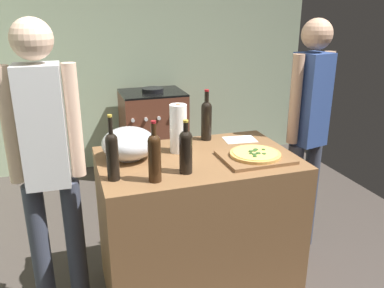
# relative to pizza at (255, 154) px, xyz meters

# --- Properties ---
(ground_plane) EXTENTS (4.37, 3.64, 0.02)m
(ground_plane) POSITION_rel_pizza_xyz_m (-0.36, 0.97, -0.97)
(ground_plane) COLOR #3F3833
(kitchen_wall_rear) EXTENTS (4.37, 0.10, 2.60)m
(kitchen_wall_rear) POSITION_rel_pizza_xyz_m (-0.36, 2.54, 0.34)
(kitchen_wall_rear) COLOR #99A889
(kitchen_wall_rear) RESTS_ON ground_plane
(counter) EXTENTS (1.17, 0.76, 0.93)m
(counter) POSITION_rel_pizza_xyz_m (-0.32, 0.13, -0.49)
(counter) COLOR brown
(counter) RESTS_ON ground_plane
(cutting_board) EXTENTS (0.40, 0.32, 0.02)m
(cutting_board) POSITION_rel_pizza_xyz_m (-0.00, 0.00, -0.02)
(cutting_board) COLOR brown
(cutting_board) RESTS_ON counter
(pizza) EXTENTS (0.30, 0.30, 0.03)m
(pizza) POSITION_rel_pizza_xyz_m (0.00, 0.00, 0.00)
(pizza) COLOR tan
(pizza) RESTS_ON cutting_board
(mixing_bowl) EXTENTS (0.31, 0.31, 0.19)m
(mixing_bowl) POSITION_rel_pizza_xyz_m (-0.71, 0.23, 0.06)
(mixing_bowl) COLOR #B2B2B7
(mixing_bowl) RESTS_ON counter
(paper_towel_roll) EXTENTS (0.10, 0.10, 0.30)m
(paper_towel_roll) POSITION_rel_pizza_xyz_m (-0.40, 0.26, 0.12)
(paper_towel_roll) COLOR white
(paper_towel_roll) RESTS_ON counter
(wine_bottle_dark) EXTENTS (0.07, 0.07, 0.30)m
(wine_bottle_dark) POSITION_rel_pizza_xyz_m (-0.45, -0.07, 0.10)
(wine_bottle_dark) COLOR black
(wine_bottle_dark) RESTS_ON counter
(wine_bottle_amber) EXTENTS (0.07, 0.07, 0.34)m
(wine_bottle_amber) POSITION_rel_pizza_xyz_m (-0.15, 0.43, 0.12)
(wine_bottle_amber) COLOR black
(wine_bottle_amber) RESTS_ON counter
(wine_bottle_green) EXTENTS (0.07, 0.07, 0.32)m
(wine_bottle_green) POSITION_rel_pizza_xyz_m (-0.63, -0.12, 0.11)
(wine_bottle_green) COLOR #331E0F
(wine_bottle_green) RESTS_ON counter
(wine_bottle_clear) EXTENTS (0.06, 0.06, 0.35)m
(wine_bottle_clear) POSITION_rel_pizza_xyz_m (-0.83, -0.04, 0.11)
(wine_bottle_clear) COLOR black
(wine_bottle_clear) RESTS_ON counter
(recipe_sheet) EXTENTS (0.23, 0.17, 0.00)m
(recipe_sheet) POSITION_rel_pizza_xyz_m (0.06, 0.35, -0.03)
(recipe_sheet) COLOR white
(recipe_sheet) RESTS_ON counter
(stove) EXTENTS (0.67, 0.58, 0.96)m
(stove) POSITION_rel_pizza_xyz_m (-0.15, 2.14, -0.49)
(stove) COLOR brown
(stove) RESTS_ON ground_plane
(person_in_stripes) EXTENTS (0.39, 0.21, 1.73)m
(person_in_stripes) POSITION_rel_pizza_xyz_m (-1.16, 0.16, 0.05)
(person_in_stripes) COLOR #383D4C
(person_in_stripes) RESTS_ON ground_plane
(person_in_red) EXTENTS (0.36, 0.24, 1.71)m
(person_in_red) POSITION_rel_pizza_xyz_m (0.58, 0.34, 0.03)
(person_in_red) COLOR #383D4C
(person_in_red) RESTS_ON ground_plane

